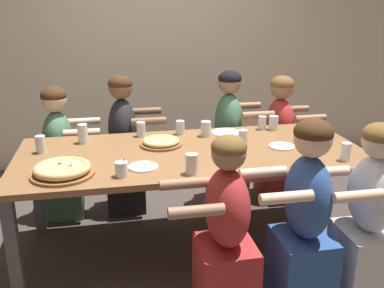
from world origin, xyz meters
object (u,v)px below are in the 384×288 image
(drinking_glass_e, at_px, (141,129))
(diner_far_midleft, at_px, (124,150))
(drinking_glass_b, at_px, (180,127))
(drinking_glass_i, at_px, (243,139))
(cocktail_glass_blue, at_px, (121,170))
(drinking_glass_a, at_px, (262,123))
(diner_near_center, at_px, (226,238))
(diner_near_midright, at_px, (305,223))
(drinking_glass_f, at_px, (41,145))
(diner_far_left, at_px, (60,157))
(drinking_glass_g, at_px, (346,153))
(drinking_glass_h, at_px, (192,165))
(drinking_glass_c, at_px, (83,135))
(diner_far_midright, at_px, (228,143))
(empty_plate_c, at_px, (282,146))
(empty_plate_a, at_px, (226,133))
(drinking_glass_j, at_px, (206,130))
(pizza_board_main, at_px, (161,142))
(diner_near_right, at_px, (368,220))
(drinking_glass_d, at_px, (273,123))
(pizza_board_second, at_px, (62,170))
(diner_far_right, at_px, (279,142))
(empty_plate_b, at_px, (143,167))

(drinking_glass_e, relative_size, diner_far_midleft, 0.09)
(drinking_glass_b, relative_size, drinking_glass_i, 0.87)
(cocktail_glass_blue, relative_size, drinking_glass_a, 1.06)
(diner_near_center, distance_m, diner_near_midright, 0.47)
(drinking_glass_f, bearing_deg, diner_far_left, 85.20)
(drinking_glass_g, xyz_separation_m, diner_far_midleft, (-1.39, 1.12, -0.26))
(drinking_glass_f, bearing_deg, drinking_glass_h, -31.45)
(diner_far_left, bearing_deg, drinking_glass_c, 28.64)
(cocktail_glass_blue, xyz_separation_m, drinking_glass_c, (-0.25, 0.70, 0.02))
(diner_far_midleft, bearing_deg, diner_far_midright, 90.00)
(cocktail_glass_blue, bearing_deg, empty_plate_c, 15.93)
(empty_plate_a, height_order, drinking_glass_b, drinking_glass_b)
(empty_plate_a, bearing_deg, diner_far_midleft, 154.23)
(drinking_glass_a, bearing_deg, empty_plate_a, -170.08)
(cocktail_glass_blue, relative_size, drinking_glass_b, 1.05)
(empty_plate_a, distance_m, drinking_glass_a, 0.33)
(drinking_glass_j, distance_m, diner_near_midright, 1.14)
(diner_near_center, bearing_deg, pizza_board_main, 14.96)
(cocktail_glass_blue, height_order, drinking_glass_h, drinking_glass_h)
(drinking_glass_b, xyz_separation_m, diner_near_midright, (0.52, -1.15, -0.27))
(drinking_glass_b, height_order, diner_far_midleft, diner_far_midleft)
(drinking_glass_c, xyz_separation_m, diner_near_right, (1.66, -1.07, -0.31))
(drinking_glass_c, distance_m, drinking_glass_h, 0.99)
(drinking_glass_i, bearing_deg, drinking_glass_h, -136.73)
(drinking_glass_b, bearing_deg, cocktail_glass_blue, -121.88)
(empty_plate_a, height_order, drinking_glass_h, drinking_glass_h)
(drinking_glass_d, xyz_separation_m, drinking_glass_f, (-1.77, -0.22, 0.00))
(empty_plate_c, xyz_separation_m, diner_far_midright, (-0.17, 0.78, -0.21))
(drinking_glass_h, xyz_separation_m, drinking_glass_j, (0.25, 0.73, -0.00))
(drinking_glass_j, bearing_deg, cocktail_glass_blue, -134.07)
(diner_near_center, relative_size, diner_far_midleft, 0.92)
(drinking_glass_d, distance_m, drinking_glass_j, 0.58)
(cocktail_glass_blue, xyz_separation_m, drinking_glass_f, (-0.52, 0.53, 0.01))
(diner_far_midright, bearing_deg, drinking_glass_h, -25.95)
(drinking_glass_e, height_order, drinking_glass_h, drinking_glass_h)
(pizza_board_second, relative_size, drinking_glass_d, 3.32)
(drinking_glass_i, bearing_deg, drinking_glass_b, 134.76)
(drinking_glass_c, bearing_deg, diner_far_right, 13.57)
(drinking_glass_c, bearing_deg, empty_plate_b, -56.41)
(drinking_glass_g, distance_m, diner_far_left, 2.24)
(drinking_glass_c, relative_size, drinking_glass_j, 1.21)
(drinking_glass_j, bearing_deg, pizza_board_second, -149.07)
(empty_plate_a, height_order, diner_far_left, diner_far_left)
(pizza_board_main, relative_size, drinking_glass_i, 2.44)
(drinking_glass_e, distance_m, diner_far_midright, 0.90)
(drinking_glass_b, height_order, diner_near_midright, diner_near_midright)
(drinking_glass_a, bearing_deg, drinking_glass_g, -70.51)
(drinking_glass_c, distance_m, drinking_glass_e, 0.44)
(diner_near_right, bearing_deg, diner_near_center, 90.00)
(drinking_glass_g, relative_size, drinking_glass_h, 0.94)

